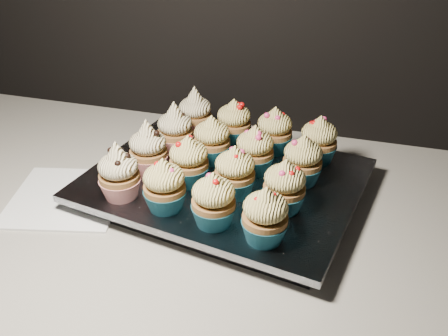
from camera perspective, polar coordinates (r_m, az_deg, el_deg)
name	(u,v)px	position (r m, az deg, el deg)	size (l,w,h in m)	color
worktop	(180,211)	(0.83, -5.08, -4.86)	(2.44, 0.64, 0.04)	beige
napkin	(67,198)	(0.86, -17.53, -3.24)	(0.18, 0.18, 0.00)	white
baking_tray	(224,188)	(0.83, 0.00, -2.32)	(0.39, 0.30, 0.02)	black
foil_lining	(224,179)	(0.82, 0.00, -1.32)	(0.43, 0.33, 0.01)	silver
cupcake_0	(119,174)	(0.76, -11.91, -0.63)	(0.06, 0.06, 0.10)	red
cupcake_1	(164,186)	(0.72, -6.82, -2.08)	(0.06, 0.06, 0.08)	#185C71
cupcake_2	(214,201)	(0.69, -1.20, -3.78)	(0.06, 0.06, 0.08)	#185C71
cupcake_3	(265,217)	(0.66, 4.72, -5.55)	(0.06, 0.06, 0.08)	#185C71
cupcake_4	(148,150)	(0.82, -8.65, 2.08)	(0.06, 0.06, 0.10)	red
cupcake_5	(189,162)	(0.78, -4.04, 0.73)	(0.06, 0.06, 0.08)	#185C71
cupcake_6	(235,173)	(0.75, 1.24, -0.54)	(0.06, 0.06, 0.08)	#185C71
cupcake_7	(284,187)	(0.72, 6.91, -2.18)	(0.06, 0.06, 0.08)	#185C71
cupcake_8	(175,130)	(0.87, -5.60, 4.31)	(0.06, 0.06, 0.10)	red
cupcake_9	(212,141)	(0.84, -1.40, 3.16)	(0.06, 0.06, 0.08)	#185C71
cupcake_10	(255,151)	(0.81, 3.53, 1.97)	(0.06, 0.06, 0.08)	#185C71
cupcake_11	(302,161)	(0.79, 8.96, 0.80)	(0.06, 0.06, 0.08)	#185C71
cupcake_12	(195,114)	(0.93, -3.32, 6.20)	(0.06, 0.06, 0.10)	red
cupcake_13	(234,123)	(0.90, 1.13, 5.19)	(0.06, 0.06, 0.08)	#185C71
cupcake_14	(274,131)	(0.87, 5.78, 4.21)	(0.06, 0.06, 0.08)	#185C71
cupcake_15	(319,141)	(0.85, 10.76, 3.07)	(0.06, 0.06, 0.08)	#185C71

